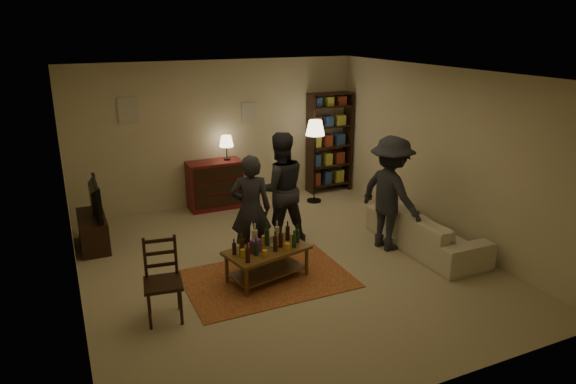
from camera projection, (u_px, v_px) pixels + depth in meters
floor at (284, 264)px, 7.45m from camera, size 6.00×6.00×0.00m
room_shell at (183, 111)px, 9.20m from camera, size 6.00×6.00×6.00m
rug at (267, 279)px, 7.00m from camera, size 2.20×1.50×0.01m
coffee_table at (267, 252)px, 6.87m from camera, size 1.21×0.84×0.79m
dining_chair at (162, 276)px, 5.95m from camera, size 0.49×0.49×1.00m
tv_stand at (92, 223)px, 7.92m from camera, size 0.40×1.00×1.06m
dresser at (216, 183)px, 9.57m from camera, size 1.00×0.50×1.36m
bookshelf at (329, 142)px, 10.41m from camera, size 0.90×0.34×2.02m
floor_lamp at (315, 133)px, 9.62m from camera, size 0.36×0.36×1.60m
sofa at (426, 230)px, 7.87m from camera, size 0.81×2.08×0.61m
person_left at (251, 209)px, 7.29m from camera, size 0.67×0.55×1.60m
person_right at (280, 189)px, 7.93m from camera, size 0.94×0.77×1.78m
person_by_sofa at (391, 194)px, 7.73m from camera, size 0.85×1.23×1.76m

